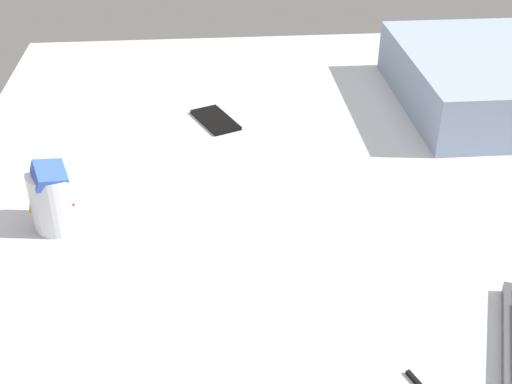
% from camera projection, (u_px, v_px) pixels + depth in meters
% --- Properties ---
extents(bed_mattress, '(1.80, 1.40, 0.18)m').
position_uv_depth(bed_mattress, '(300.00, 227.00, 1.38)').
color(bed_mattress, '#B7BCC6').
rests_on(bed_mattress, ground).
extents(snack_cup, '(0.10, 0.10, 0.14)m').
position_uv_depth(snack_cup, '(55.00, 198.00, 1.19)').
color(snack_cup, silver).
rests_on(snack_cup, bed_mattress).
extents(cell_phone, '(0.16, 0.12, 0.01)m').
position_uv_depth(cell_phone, '(215.00, 120.00, 1.58)').
color(cell_phone, black).
rests_on(cell_phone, bed_mattress).
extents(pillow, '(0.52, 0.36, 0.13)m').
position_uv_depth(pillow, '(478.00, 80.00, 1.63)').
color(pillow, '#8C9EB7').
rests_on(pillow, bed_mattress).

